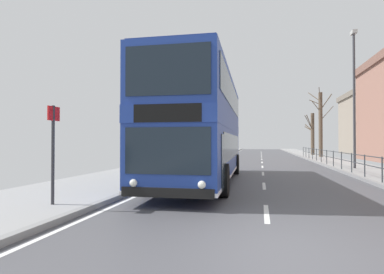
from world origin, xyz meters
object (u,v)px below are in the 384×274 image
Objects in this scene: double_decker_bus_main at (203,128)px; bare_tree_far_02 at (320,123)px; street_lamp_far_side at (354,89)px; bus_stop_sign_near at (53,143)px; bare_tree_far_01 at (312,133)px.

double_decker_bus_main is 24.01m from bare_tree_far_02.
bare_tree_far_02 is at bearing 87.12° from street_lamp_far_side.
bus_stop_sign_near is 0.30× the size of street_lamp_far_side.
double_decker_bus_main is 6.70m from bus_stop_sign_near.
double_decker_bus_main is at bearing -111.12° from bare_tree_far_02.
bus_stop_sign_near is at bearing -108.57° from bare_tree_far_01.
street_lamp_far_side reaches higher than bare_tree_far_01.
bare_tree_far_01 is at bearing 72.68° from double_decker_bus_main.
double_decker_bus_main is at bearing -107.32° from bare_tree_far_01.
bus_stop_sign_near is 30.70m from bare_tree_far_02.
bare_tree_far_01 is (11.35, 33.78, 1.12)m from bus_stop_sign_near.
double_decker_bus_main is 29.00m from bare_tree_far_01.
double_decker_bus_main is at bearing 65.98° from bus_stop_sign_near.
bare_tree_far_01 is (8.63, 27.68, 0.49)m from double_decker_bus_main.
street_lamp_far_side reaches higher than double_decker_bus_main.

